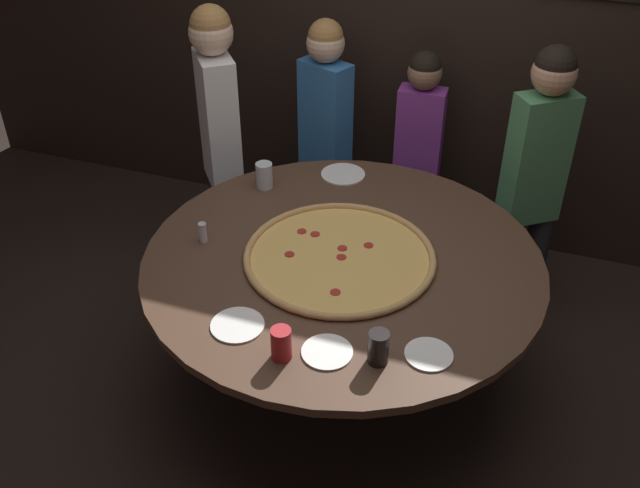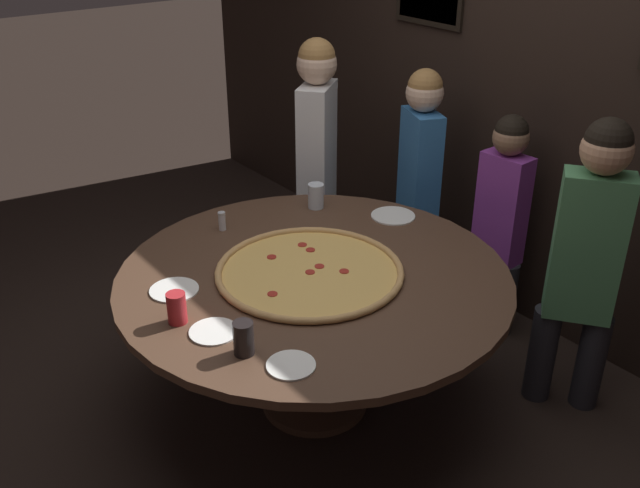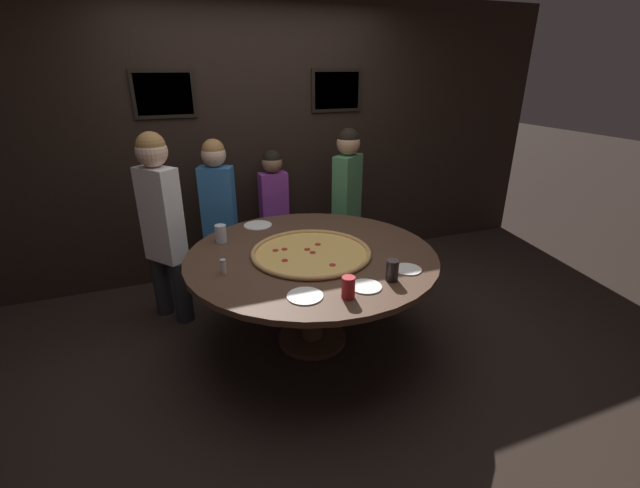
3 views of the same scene
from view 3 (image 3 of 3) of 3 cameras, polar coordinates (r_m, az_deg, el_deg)
The scene contains 16 objects.
ground_plane at distance 3.41m, azimuth -1.04°, elevation -12.66°, with size 24.00×24.00×0.00m, color black.
back_wall at distance 4.27m, azimuth -8.28°, elevation 13.44°, with size 6.40×0.08×2.60m.
dining_table at distance 3.09m, azimuth -1.12°, elevation -3.10°, with size 1.78×1.78×0.74m.
giant_pizza at distance 3.02m, azimuth -1.19°, elevation -1.14°, with size 0.85×0.85×0.03m.
drink_cup_far_left at distance 2.45m, azimuth 3.80°, elevation -5.80°, with size 0.08×0.08×0.13m, color #B22328.
drink_cup_near_right at distance 2.67m, azimuth 9.61°, elevation -3.50°, with size 0.08×0.08×0.14m, color black.
drink_cup_centre_back at distance 3.29m, azimuth -13.08°, elevation 1.35°, with size 0.08×0.08×0.13m, color silver.
white_plate_beside_cup at distance 3.60m, azimuth -8.29°, elevation 2.49°, with size 0.23×0.23×0.01m, color white.
white_plate_right_side at distance 2.85m, azimuth 11.59°, elevation -3.32°, with size 0.18×0.18×0.01m, color white.
white_plate_left_side at distance 2.60m, azimuth 6.13°, elevation -5.66°, with size 0.20×0.20×0.01m, color white.
white_plate_near_front at distance 2.49m, azimuth -2.01°, elevation -6.94°, with size 0.21×0.21×0.01m, color white.
condiment_shaker at distance 2.80m, azimuth -12.78°, elevation -2.93°, with size 0.04×0.04×0.10m.
diner_side_right at distance 4.13m, azimuth 3.62°, elevation 6.52°, with size 0.37×0.32×1.46m.
diner_far_right at distance 3.95m, azimuth -13.36°, elevation 4.75°, with size 0.37×0.26×1.41m.
diner_centre_back at distance 3.55m, azimuth -20.35°, elevation 3.16°, with size 0.35×0.39×1.54m.
diner_far_left at distance 4.16m, azimuth -6.15°, elevation 4.97°, with size 0.32×0.19×1.26m.
Camera 3 is at (-0.95, -2.62, 1.97)m, focal length 24.00 mm.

